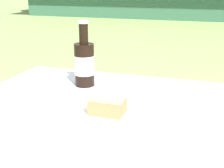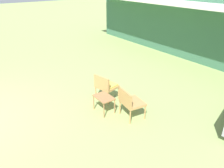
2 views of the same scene
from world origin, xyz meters
name	(u,v)px [view 2 (image 2 of 2)]	position (x,y,z in m)	size (l,w,h in m)	color
cabin_building	(206,21)	(0.02, 10.39, 1.48)	(11.95, 4.42, 2.94)	#38664C
wicker_chair_cushioned	(106,85)	(1.14, 3.86, 0.48)	(0.66, 0.61, 0.81)	#B2844C
wicker_chair_plain	(130,101)	(2.27, 3.84, 0.48)	(0.64, 0.58, 0.81)	#B2844C
garden_side_table	(104,99)	(1.64, 3.45, 0.40)	(0.56, 0.40, 0.46)	#996B42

